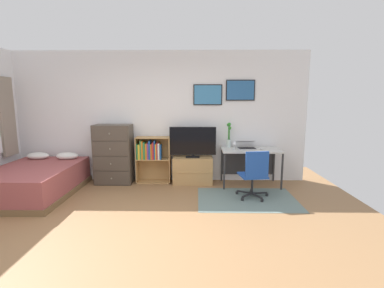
{
  "coord_description": "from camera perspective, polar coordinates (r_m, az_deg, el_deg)",
  "views": [
    {
      "loc": [
        0.79,
        -3.41,
        1.73
      ],
      "look_at": [
        0.7,
        1.5,
        0.93
      ],
      "focal_mm": 26.05,
      "sensor_mm": 36.0,
      "label": 1
    }
  ],
  "objects": [
    {
      "name": "television",
      "position": [
        5.63,
        0.15,
        0.39
      ],
      "size": [
        0.94,
        0.16,
        0.62
      ],
      "color": "black",
      "rests_on": "tv_stand"
    },
    {
      "name": "bookshelf",
      "position": [
        5.82,
        -8.32,
        -2.22
      ],
      "size": [
        0.7,
        0.3,
        0.96
      ],
      "color": "tan",
      "rests_on": "ground_plane"
    },
    {
      "name": "ground_plane",
      "position": [
        3.91,
        -11.26,
        -17.2
      ],
      "size": [
        7.2,
        7.2,
        0.0
      ],
      "primitive_type": "plane",
      "color": "#936B44"
    },
    {
      "name": "area_rug",
      "position": [
        5.03,
        11.17,
        -10.99
      ],
      "size": [
        1.7,
        1.2,
        0.01
      ],
      "primitive_type": "cube",
      "color": "slate",
      "rests_on": "ground_plane"
    },
    {
      "name": "desk",
      "position": [
        5.76,
        11.76,
        -2.17
      ],
      "size": [
        1.16,
        0.64,
        0.74
      ],
      "color": "silver",
      "rests_on": "ground_plane"
    },
    {
      "name": "bed",
      "position": [
        5.83,
        -29.5,
        -6.52
      ],
      "size": [
        1.39,
        1.94,
        0.65
      ],
      "rotation": [
        0.0,
        0.0,
        0.01
      ],
      "color": "brown",
      "rests_on": "ground_plane"
    },
    {
      "name": "tv_stand",
      "position": [
        5.77,
        0.15,
        -5.37
      ],
      "size": [
        0.81,
        0.41,
        0.55
      ],
      "color": "tan",
      "rests_on": "ground_plane"
    },
    {
      "name": "wine_glass",
      "position": [
        5.53,
        8.69,
        0.24
      ],
      "size": [
        0.07,
        0.07,
        0.18
      ],
      "color": "silver",
      "rests_on": "desk"
    },
    {
      "name": "bamboo_vase",
      "position": [
        5.77,
        7.56,
        1.98
      ],
      "size": [
        0.1,
        0.1,
        0.51
      ],
      "color": "silver",
      "rests_on": "desk"
    },
    {
      "name": "wall_back_with_posters",
      "position": [
        5.91,
        -6.52,
        5.56
      ],
      "size": [
        6.12,
        0.09,
        2.7
      ],
      "color": "white",
      "rests_on": "ground_plane"
    },
    {
      "name": "laptop",
      "position": [
        5.74,
        11.04,
        -0.23
      ],
      "size": [
        0.38,
        0.4,
        0.16
      ],
      "rotation": [
        0.0,
        0.0,
        0.05
      ],
      "color": "#B7B7BC",
      "rests_on": "desk"
    },
    {
      "name": "computer_mouse",
      "position": [
        5.69,
        13.91,
        -0.89
      ],
      "size": [
        0.06,
        0.1,
        0.03
      ],
      "primitive_type": "ellipsoid",
      "color": "silver",
      "rests_on": "desk"
    },
    {
      "name": "dresser",
      "position": [
        5.93,
        -15.72,
        -2.02
      ],
      "size": [
        0.74,
        0.46,
        1.21
      ],
      "color": "#4C4238",
      "rests_on": "ground_plane"
    },
    {
      "name": "office_chair",
      "position": [
        4.95,
        12.65,
        -5.87
      ],
      "size": [
        0.57,
        0.58,
        0.86
      ],
      "rotation": [
        0.0,
        0.0,
        0.14
      ],
      "color": "#232326",
      "rests_on": "ground_plane"
    }
  ]
}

